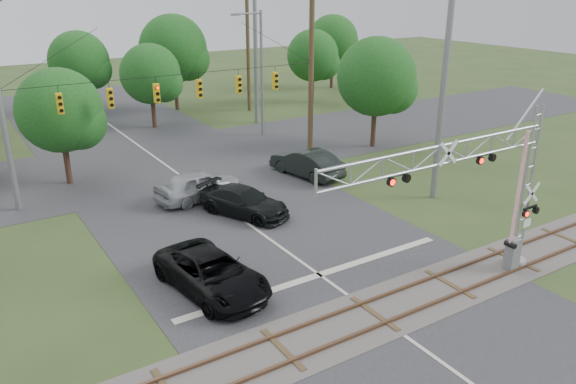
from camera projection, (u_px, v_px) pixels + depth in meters
ground at (413, 342)px, 19.17m from camera, size 160.00×160.00×0.00m
road_main at (265, 236)px, 27.06m from camera, size 14.00×90.00×0.02m
road_cross at (161, 162)px, 38.11m from camera, size 90.00×12.00×0.02m
railroad_track at (374, 314)px, 20.74m from camera, size 90.00×3.20×0.17m
crossing_gantry at (477, 184)px, 21.15m from camera, size 11.22×0.90×7.03m
traffic_signal_span at (192, 86)px, 33.39m from camera, size 19.34×0.36×11.50m
pickup_black at (212, 273)px, 22.09m from camera, size 3.33×5.92×1.56m
car_dark at (244, 202)px, 29.34m from camera, size 3.98×5.48×1.47m
sedan_silver at (199, 185)px, 31.41m from camera, size 5.28×2.80×1.71m
suv_dark at (307, 163)px, 35.18m from camera, size 2.67×5.42×1.71m
streetlight at (259, 68)px, 42.87m from camera, size 2.54×0.26×9.52m
utility_poles at (197, 63)px, 36.79m from camera, size 26.89×25.97×14.25m
treeline at (121, 66)px, 45.61m from camera, size 56.90×27.85×8.79m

